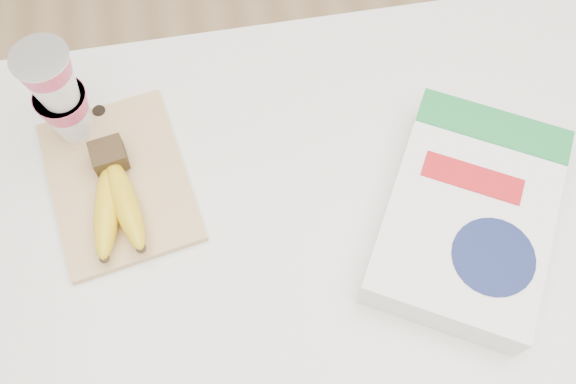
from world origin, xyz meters
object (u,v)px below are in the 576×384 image
object	(u,v)px
table	(330,306)
cereal_box	(468,215)
cutting_board	(119,181)
bananas	(115,198)
yogurt_stack	(58,94)

from	to	relation	value
table	cereal_box	bearing A→B (deg)	-8.73
cutting_board	cereal_box	xyz separation A→B (m)	(0.48, -0.15, 0.03)
table	cereal_box	distance (m)	0.49
table	bananas	distance (m)	0.57
yogurt_stack	cutting_board	bearing A→B (deg)	-60.38
bananas	yogurt_stack	distance (m)	0.16
table	yogurt_stack	world-z (taller)	yogurt_stack
bananas	table	bearing A→B (deg)	-15.06
yogurt_stack	cereal_box	bearing A→B (deg)	-24.68
yogurt_stack	bananas	bearing A→B (deg)	-68.93
table	yogurt_stack	distance (m)	0.69
cutting_board	yogurt_stack	size ratio (longest dim) A/B	1.46
table	bananas	xyz separation A→B (m)	(-0.32, 0.09, 0.47)
table	cereal_box	world-z (taller)	cereal_box
bananas	cereal_box	distance (m)	0.50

